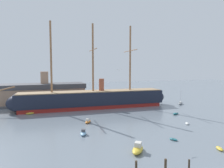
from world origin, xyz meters
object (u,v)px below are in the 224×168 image
object	(u,v)px
motorboat_alongside_bow	(88,121)
dinghy_foreground_right	(220,149)
mooring_piling_right_pair	(165,166)
seagull_in_flight	(119,70)
dinghy_mid_right	(187,123)
mooring_piling_left_pair	(136,165)
dinghy_distant_centre	(103,103)
dockside_warehouse_left	(27,94)
tall_ship	(93,99)
sailboat_far_right	(181,103)
motorboat_mid_left	(83,133)
dinghy_far_left	(30,113)
mooring_piling_nearest	(189,165)
dinghy_alongside_stern	(176,114)
motorboat_foreground_left	(138,149)
dinghy_near_centre	(173,139)

from	to	relation	value
motorboat_alongside_bow	dinghy_foreground_right	bearing A→B (deg)	-54.48
mooring_piling_right_pair	seagull_in_flight	size ratio (longest dim) A/B	1.54
dinghy_mid_right	mooring_piling_left_pair	world-z (taller)	mooring_piling_left_pair
dinghy_distant_centre	dockside_warehouse_left	world-z (taller)	dockside_warehouse_left
tall_ship	sailboat_far_right	distance (m)	38.04
motorboat_mid_left	seagull_in_flight	distance (m)	17.26
dinghy_far_left	mooring_piling_nearest	xyz separation A→B (m)	(24.64, -49.42, 0.60)
dinghy_foreground_right	seagull_in_flight	distance (m)	26.51
dinghy_distant_centre	dinghy_far_left	bearing A→B (deg)	-159.65
sailboat_far_right	dinghy_distant_centre	world-z (taller)	sailboat_far_right
dinghy_foreground_right	seagull_in_flight	bearing A→B (deg)	131.21
dinghy_foreground_right	mooring_piling_left_pair	xyz separation A→B (m)	(-18.53, -1.35, 0.40)
dinghy_distant_centre	dinghy_alongside_stern	bearing A→B (deg)	-58.26
motorboat_foreground_left	dinghy_distant_centre	size ratio (longest dim) A/B	1.65
dinghy_distant_centre	dockside_warehouse_left	distance (m)	33.06
tall_ship	dinghy_distant_centre	distance (m)	10.13
dinghy_foreground_right	sailboat_far_right	bearing A→B (deg)	60.05
dinghy_far_left	dockside_warehouse_left	distance (m)	20.99
mooring_piling_left_pair	seagull_in_flight	bearing A→B (deg)	76.78
dockside_warehouse_left	motorboat_foreground_left	bearing A→B (deg)	-69.76
dinghy_near_centre	dinghy_distant_centre	size ratio (longest dim) A/B	0.76
dinghy_mid_right	motorboat_alongside_bow	bearing A→B (deg)	157.49
motorboat_alongside_bow	sailboat_far_right	world-z (taller)	sailboat_far_right
dinghy_far_left	mooring_piling_right_pair	size ratio (longest dim) A/B	1.42
mooring_piling_right_pair	tall_ship	bearing A→B (deg)	87.75
dinghy_mid_right	dinghy_far_left	world-z (taller)	dinghy_far_left
mooring_piling_left_pair	motorboat_mid_left	bearing A→B (deg)	103.25
dinghy_mid_right	seagull_in_flight	xyz separation A→B (m)	(-20.64, -0.37, 15.12)
dinghy_foreground_right	dinghy_near_centre	size ratio (longest dim) A/B	1.14
motorboat_foreground_left	dockside_warehouse_left	xyz separation A→B (m)	(-22.45, 60.91, 3.79)
mooring_piling_nearest	dockside_warehouse_left	xyz separation A→B (m)	(-26.62, 69.90, 3.52)
dinghy_distant_centre	dockside_warehouse_left	bearing A→B (deg)	163.01
dinghy_far_left	mooring_piling_right_pair	bearing A→B (deg)	-66.46
motorboat_mid_left	mooring_piling_left_pair	bearing A→B (deg)	-76.75
dockside_warehouse_left	dinghy_distant_centre	bearing A→B (deg)	-16.99
tall_ship	sailboat_far_right	size ratio (longest dim) A/B	10.94
dinghy_alongside_stern	dinghy_distant_centre	size ratio (longest dim) A/B	1.08
sailboat_far_right	dockside_warehouse_left	world-z (taller)	dockside_warehouse_left
sailboat_far_right	seagull_in_flight	xyz separation A→B (m)	(-39.21, -26.73, 14.84)
motorboat_foreground_left	motorboat_alongside_bow	distance (m)	23.54
motorboat_mid_left	dockside_warehouse_left	bearing A→B (deg)	107.29
sailboat_far_right	dinghy_far_left	bearing A→B (deg)	178.44
dinghy_near_centre	motorboat_alongside_bow	world-z (taller)	motorboat_alongside_bow
motorboat_mid_left	dockside_warehouse_left	world-z (taller)	dockside_warehouse_left
dockside_warehouse_left	seagull_in_flight	world-z (taller)	seagull_in_flight
dinghy_near_centre	sailboat_far_right	size ratio (longest dim) A/B	0.34
dinghy_mid_right	motorboat_alongside_bow	distance (m)	28.05
dinghy_far_left	mooring_piling_nearest	size ratio (longest dim) A/B	1.58
motorboat_alongside_bow	dinghy_mid_right	bearing A→B (deg)	-22.51
dinghy_foreground_right	dinghy_alongside_stern	distance (m)	29.82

